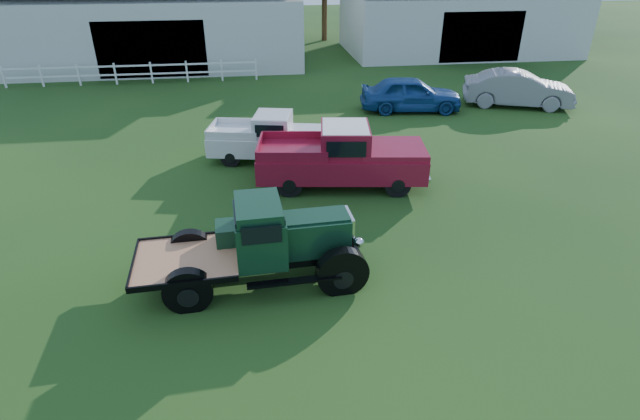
{
  "coord_description": "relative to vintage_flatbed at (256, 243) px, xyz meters",
  "views": [
    {
      "loc": [
        -1.38,
        -10.13,
        7.18
      ],
      "look_at": [
        0.2,
        1.2,
        1.05
      ],
      "focal_mm": 28.0,
      "sensor_mm": 36.0,
      "label": 1
    }
  ],
  "objects": [
    {
      "name": "shed_right",
      "position": [
        15.5,
        27.19,
        1.56
      ],
      "size": [
        16.8,
        9.2,
        5.2
      ],
      "primitive_type": null,
      "color": "silver",
      "rests_on": "ground"
    },
    {
      "name": "white_pickup",
      "position": [
        0.74,
        7.59,
        -0.18
      ],
      "size": [
        4.96,
        2.77,
        1.72
      ],
      "primitive_type": null,
      "rotation": [
        0.0,
        0.0,
        -0.21
      ],
      "color": "silver",
      "rests_on": "ground"
    },
    {
      "name": "shed_left",
      "position": [
        -5.5,
        26.19,
        1.76
      ],
      "size": [
        18.8,
        10.2,
        5.6
      ],
      "primitive_type": null,
      "color": "silver",
      "rests_on": "ground"
    },
    {
      "name": "fence_rail",
      "position": [
        -6.5,
        20.19,
        -0.44
      ],
      "size": [
        14.2,
        0.16,
        1.2
      ],
      "primitive_type": null,
      "color": "white",
      "rests_on": "ground"
    },
    {
      "name": "ground",
      "position": [
        1.5,
        0.19,
        -1.04
      ],
      "size": [
        120.0,
        120.0,
        0.0
      ],
      "primitive_type": "plane",
      "color": "#173712"
    },
    {
      "name": "vintage_flatbed",
      "position": [
        0.0,
        0.0,
        0.0
      ],
      "size": [
        5.37,
        2.35,
        2.09
      ],
      "primitive_type": null,
      "rotation": [
        0.0,
        0.0,
        0.05
      ],
      "color": "#133722",
      "rests_on": "ground"
    },
    {
      "name": "misc_car_blue",
      "position": [
        7.71,
        12.92,
        -0.23
      ],
      "size": [
        4.98,
        2.51,
        1.63
      ],
      "primitive_type": "imported",
      "rotation": [
        0.0,
        0.0,
        1.44
      ],
      "color": "navy",
      "rests_on": "ground"
    },
    {
      "name": "red_pickup",
      "position": [
        2.92,
        5.08,
        -0.01
      ],
      "size": [
        5.92,
        2.95,
        2.07
      ],
      "primitive_type": null,
      "rotation": [
        0.0,
        0.0,
        -0.14
      ],
      "color": "maroon",
      "rests_on": "ground"
    },
    {
      "name": "misc_car_grey",
      "position": [
        13.16,
        12.93,
        -0.19
      ],
      "size": [
        5.47,
        3.43,
        1.7
      ],
      "primitive_type": "imported",
      "rotation": [
        0.0,
        0.0,
        1.23
      ],
      "color": "slate",
      "rests_on": "ground"
    }
  ]
}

